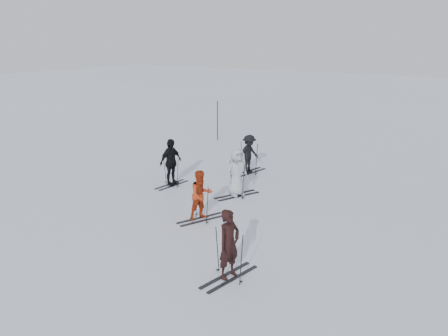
# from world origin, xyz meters

# --- Properties ---
(ground) EXTENTS (120.00, 120.00, 0.00)m
(ground) POSITION_xyz_m (0.00, 0.00, 0.00)
(ground) COLOR silver
(ground) RESTS_ON ground
(skier_near_dark) EXTENTS (0.51, 0.67, 1.66)m
(skier_near_dark) POSITION_xyz_m (3.14, -3.68, 0.83)
(skier_near_dark) COLOR black
(skier_near_dark) RESTS_ON ground
(skier_red) EXTENTS (0.85, 0.93, 1.55)m
(skier_red) POSITION_xyz_m (0.62, -1.25, 0.78)
(skier_red) COLOR #A63112
(skier_red) RESTS_ON ground
(skier_grey) EXTENTS (0.84, 0.98, 1.69)m
(skier_grey) POSITION_xyz_m (0.43, 1.18, 0.85)
(skier_grey) COLOR #ADB2B7
(skier_grey) RESTS_ON ground
(skier_uphill_left) EXTENTS (0.55, 1.08, 1.77)m
(skier_uphill_left) POSITION_xyz_m (-2.26, 0.82, 0.89)
(skier_uphill_left) COLOR black
(skier_uphill_left) RESTS_ON ground
(skier_uphill_far) EXTENTS (0.78, 1.11, 1.57)m
(skier_uphill_far) POSITION_xyz_m (-0.59, 3.83, 0.79)
(skier_uphill_far) COLOR black
(skier_uphill_far) RESTS_ON ground
(skis_near_dark) EXTENTS (1.84, 1.21, 1.23)m
(skis_near_dark) POSITION_xyz_m (3.14, -3.68, 0.62)
(skis_near_dark) COLOR black
(skis_near_dark) RESTS_ON ground
(skis_red) EXTENTS (1.85, 1.47, 1.19)m
(skis_red) POSITION_xyz_m (0.62, -1.25, 0.60)
(skis_red) COLOR black
(skis_red) RESTS_ON ground
(skis_grey) EXTENTS (1.99, 1.60, 1.29)m
(skis_grey) POSITION_xyz_m (0.43, 1.18, 0.64)
(skis_grey) COLOR black
(skis_grey) RESTS_ON ground
(skis_uphill_left) EXTENTS (1.63, 0.99, 1.12)m
(skis_uphill_left) POSITION_xyz_m (-2.26, 0.82, 0.56)
(skis_uphill_left) COLOR black
(skis_uphill_left) RESTS_ON ground
(skis_uphill_far) EXTENTS (1.99, 1.32, 1.33)m
(skis_uphill_far) POSITION_xyz_m (-0.59, 3.83, 0.67)
(skis_uphill_far) COLOR black
(skis_uphill_far) RESTS_ON ground
(piste_marker) EXTENTS (0.05, 0.05, 2.14)m
(piste_marker) POSITION_xyz_m (-5.07, 8.24, 1.07)
(piste_marker) COLOR black
(piste_marker) RESTS_ON ground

